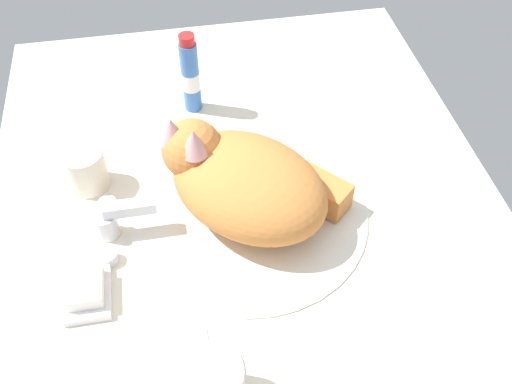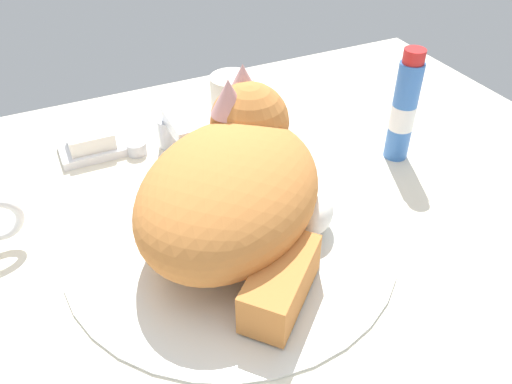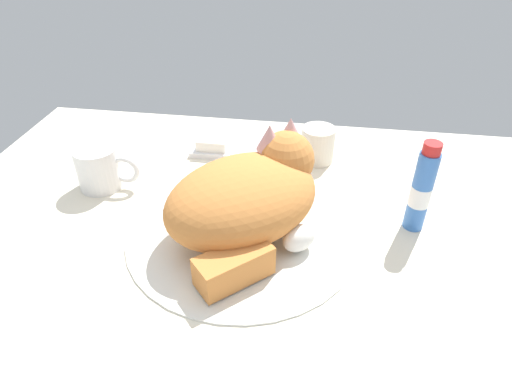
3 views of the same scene
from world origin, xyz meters
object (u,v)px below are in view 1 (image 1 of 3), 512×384
Objects in this scene: soap_bar at (85,287)px; cat at (242,180)px; faucet at (113,222)px; toothpaste_bottle at (190,76)px; rinse_cup at (86,169)px; coffee_mug at (211,384)px.

cat is at bearing -64.02° from soap_bar.
toothpaste_bottle is at bearing -28.48° from faucet.
cat is at bearing -87.03° from faucet.
soap_bar is at bearing 153.59° from toothpaste_bottle.
faucet is 11.45cm from soap_bar.
faucet is at bearing 92.97° from cat.
cat is at bearing -112.45° from rinse_cup.
cat is at bearing -169.24° from toothpaste_bottle.
cat is 27.08cm from toothpaste_bottle.
faucet is 11.76cm from rinse_cup.
rinse_cup is at bearing 20.22° from faucet.
coffee_mug is 0.75× the size of toothpaste_bottle.
soap_bar is at bearing 159.28° from faucet.
faucet is 1.80× the size of rinse_cup.
coffee_mug is at bearing -158.07° from faucet.
coffee_mug is 42.20cm from rinse_cup.
rinse_cup reaches higher than faucet.
cat reaches higher than toothpaste_bottle.
faucet is 0.41× the size of cat.
coffee_mug is (-29.32, 8.67, -3.04)cm from cat.
cat is at bearing -16.47° from coffee_mug.
coffee_mug reaches higher than rinse_cup.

